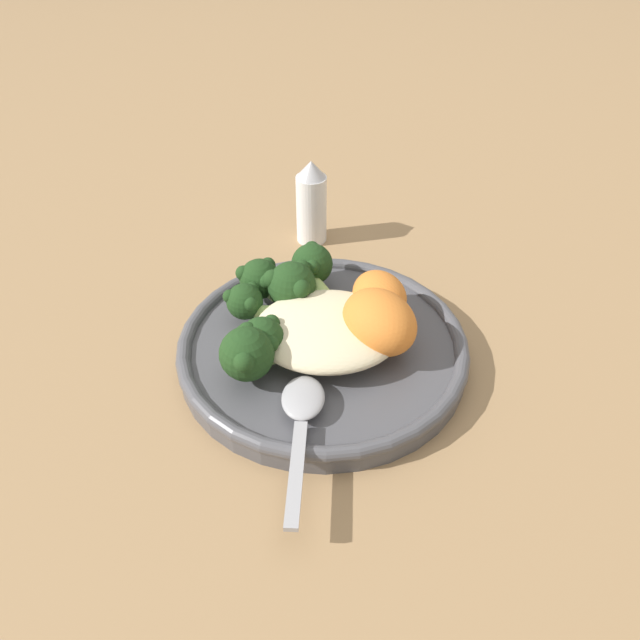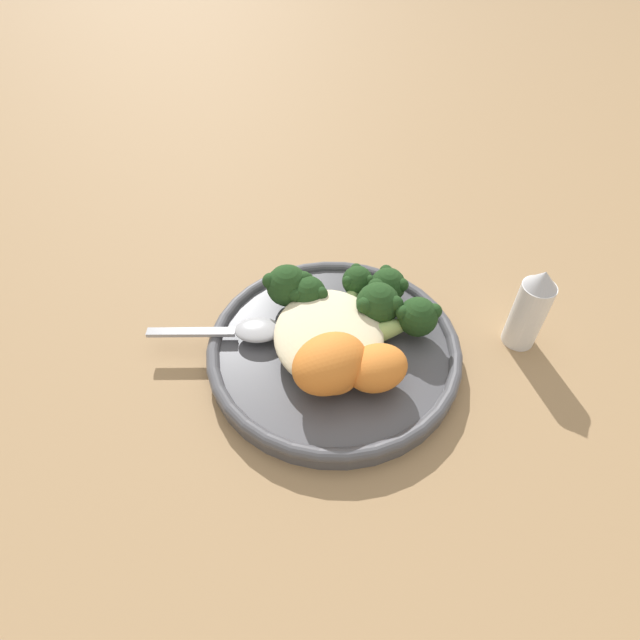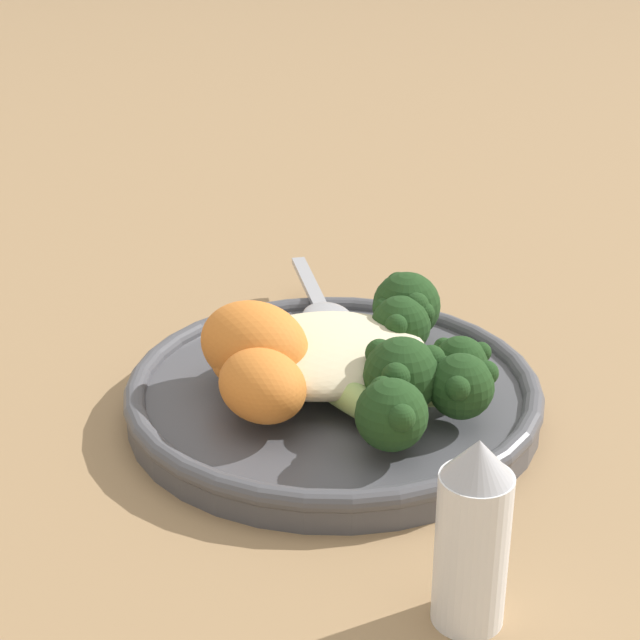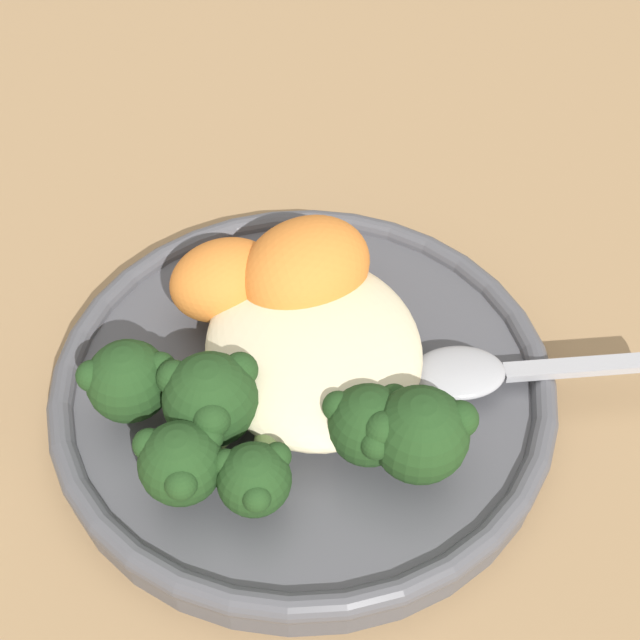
# 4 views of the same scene
# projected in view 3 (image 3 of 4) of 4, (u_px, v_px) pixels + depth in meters

# --- Properties ---
(ground_plane) EXTENTS (4.00, 4.00, 0.00)m
(ground_plane) POSITION_uv_depth(u_px,v_px,m) (353.00, 421.00, 0.60)
(ground_plane) COLOR #9E7A51
(plate) EXTENTS (0.23, 0.23, 0.02)m
(plate) POSITION_uv_depth(u_px,v_px,m) (333.00, 395.00, 0.60)
(plate) COLOR #4C4C51
(plate) RESTS_ON ground_plane
(quinoa_mound) EXTENTS (0.12, 0.10, 0.03)m
(quinoa_mound) POSITION_uv_depth(u_px,v_px,m) (325.00, 354.00, 0.60)
(quinoa_mound) COLOR beige
(quinoa_mound) RESTS_ON plate
(broccoli_stalk_0) EXTENTS (0.06, 0.12, 0.04)m
(broccoli_stalk_0) POSITION_uv_depth(u_px,v_px,m) (375.00, 402.00, 0.54)
(broccoli_stalk_0) COLOR #9EBC66
(broccoli_stalk_0) RESTS_ON plate
(broccoli_stalk_1) EXTENTS (0.08, 0.08, 0.04)m
(broccoli_stalk_1) POSITION_uv_depth(u_px,v_px,m) (392.00, 375.00, 0.56)
(broccoli_stalk_1) COLOR #9EBC66
(broccoli_stalk_1) RESTS_ON plate
(broccoli_stalk_2) EXTENTS (0.10, 0.09, 0.03)m
(broccoli_stalk_2) POSITION_uv_depth(u_px,v_px,m) (430.00, 385.00, 0.56)
(broccoli_stalk_2) COLOR #9EBC66
(broccoli_stalk_2) RESTS_ON plate
(broccoli_stalk_3) EXTENTS (0.11, 0.05, 0.03)m
(broccoli_stalk_3) POSITION_uv_depth(u_px,v_px,m) (423.00, 367.00, 0.58)
(broccoli_stalk_3) COLOR #9EBC66
(broccoli_stalk_3) RESTS_ON plate
(broccoli_stalk_4) EXTENTS (0.10, 0.06, 0.03)m
(broccoli_stalk_4) POSITION_uv_depth(u_px,v_px,m) (380.00, 336.00, 0.61)
(broccoli_stalk_4) COLOR #9EBC66
(broccoli_stalk_4) RESTS_ON plate
(broccoli_stalk_5) EXTENTS (0.10, 0.08, 0.04)m
(broccoli_stalk_5) POSITION_uv_depth(u_px,v_px,m) (399.00, 312.00, 0.63)
(broccoli_stalk_5) COLOR #9EBC66
(broccoli_stalk_5) RESTS_ON plate
(sweet_potato_chunk_0) EXTENTS (0.06, 0.06, 0.04)m
(sweet_potato_chunk_0) POSITION_uv_depth(u_px,v_px,m) (262.00, 385.00, 0.55)
(sweet_potato_chunk_0) COLOR orange
(sweet_potato_chunk_0) RESTS_ON plate
(sweet_potato_chunk_1) EXTENTS (0.07, 0.07, 0.03)m
(sweet_potato_chunk_1) POSITION_uv_depth(u_px,v_px,m) (252.00, 354.00, 0.59)
(sweet_potato_chunk_1) COLOR orange
(sweet_potato_chunk_1) RESTS_ON plate
(sweet_potato_chunk_2) EXTENTS (0.08, 0.08, 0.05)m
(sweet_potato_chunk_2) POSITION_uv_depth(u_px,v_px,m) (254.00, 344.00, 0.58)
(sweet_potato_chunk_2) COLOR orange
(sweet_potato_chunk_2) RESTS_ON plate
(spoon) EXTENTS (0.03, 0.13, 0.01)m
(spoon) POSITION_uv_depth(u_px,v_px,m) (323.00, 310.00, 0.67)
(spoon) COLOR #A3A3A8
(spoon) RESTS_ON plate
(salt_shaker) EXTENTS (0.03, 0.03, 0.09)m
(salt_shaker) POSITION_uv_depth(u_px,v_px,m) (464.00, 536.00, 0.43)
(salt_shaker) COLOR white
(salt_shaker) RESTS_ON ground_plane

